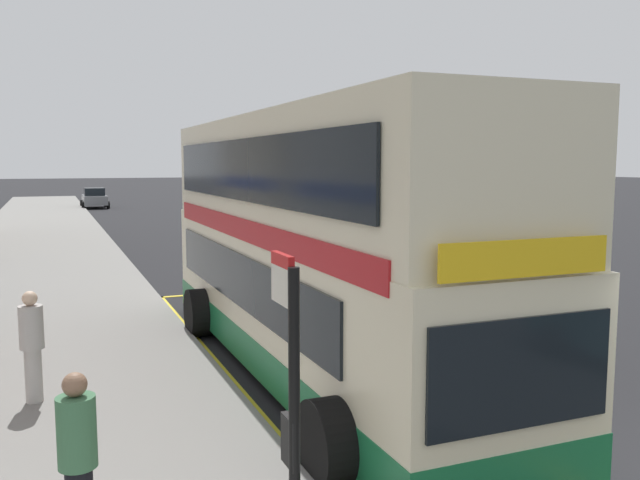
{
  "coord_description": "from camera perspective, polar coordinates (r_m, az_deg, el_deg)",
  "views": [
    {
      "loc": [
        -6.6,
        -5.01,
        3.61
      ],
      "look_at": [
        -2.39,
        5.31,
        2.32
      ],
      "focal_mm": 37.33,
      "sensor_mm": 36.0,
      "label": 1
    }
  ],
  "objects": [
    {
      "name": "pedestrian_waiting_near_sign",
      "position": [
        6.51,
        -20.05,
        -17.03
      ],
      "size": [
        0.34,
        0.34,
        1.66
      ],
      "color": "black",
      "rests_on": "pavement_near"
    },
    {
      "name": "bus_stop_sign",
      "position": [
        5.31,
        -2.51,
        -13.81
      ],
      "size": [
        0.09,
        0.51,
        2.77
      ],
      "color": "black",
      "rests_on": "pavement_near"
    },
    {
      "name": "double_decker_bus",
      "position": [
        11.42,
        -0.72,
        -1.17
      ],
      "size": [
        3.15,
        11.07,
        4.4
      ],
      "color": "beige",
      "rests_on": "ground"
    },
    {
      "name": "parked_car_maroon_behind",
      "position": [
        25.85,
        4.4,
        0.36
      ],
      "size": [
        2.09,
        4.2,
        1.62
      ],
      "rotation": [
        0.0,
        0.0,
        -0.02
      ],
      "color": "maroon",
      "rests_on": "ground"
    },
    {
      "name": "parked_car_grey_kerbside",
      "position": [
        56.51,
        -18.77,
        3.42
      ],
      "size": [
        2.09,
        4.2,
        1.62
      ],
      "rotation": [
        0.0,
        0.0,
        -0.04
      ],
      "color": "slate",
      "rests_on": "ground"
    },
    {
      "name": "ground_plane",
      "position": [
        37.76,
        -12.05,
        0.99
      ],
      "size": [
        260.0,
        260.0,
        0.0
      ],
      "primitive_type": "plane",
      "color": "black"
    },
    {
      "name": "pavement_near",
      "position": [
        37.18,
        -22.73,
        0.64
      ],
      "size": [
        6.0,
        76.0,
        0.14
      ],
      "primitive_type": "cube",
      "color": "gray",
      "rests_on": "ground"
    },
    {
      "name": "bus_bay_markings",
      "position": [
        11.93,
        -1.55,
        -10.97
      ],
      "size": [
        2.81,
        14.76,
        0.01
      ],
      "color": "yellow",
      "rests_on": "ground"
    },
    {
      "name": "pedestrian_further_back",
      "position": [
        10.59,
        -23.46,
        -8.04
      ],
      "size": [
        0.34,
        0.34,
        1.64
      ],
      "color": "#B7B2AD",
      "rests_on": "pavement_near"
    }
  ]
}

